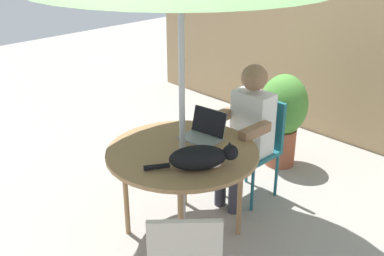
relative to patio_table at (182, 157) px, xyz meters
The scene contains 8 objects.
ground_plane 0.69m from the patio_table, ahead, with size 14.00×14.00×0.00m, color gray.
fence_back 2.52m from the patio_table, 90.00° to the left, with size 5.96×0.08×1.79m, color tan.
patio_table is the anchor object (origin of this frame).
chair_occupied 0.92m from the patio_table, 90.00° to the left, with size 0.40×0.40×0.90m.
person_seated 0.75m from the patio_table, 90.00° to the left, with size 0.48×0.48×1.24m.
laptop 0.31m from the patio_table, 98.84° to the left, with size 0.33×0.29×0.21m.
cat 0.34m from the patio_table, 17.94° to the right, with size 0.44×0.54×0.17m.
potted_plant_near_fence 1.55m from the patio_table, 96.65° to the left, with size 0.48×0.48×0.96m.
Camera 1 is at (2.30, -2.13, 2.32)m, focal length 44.17 mm.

